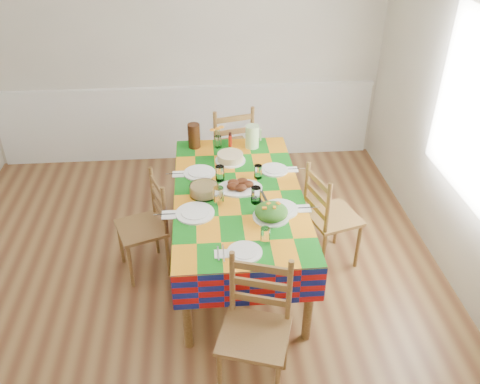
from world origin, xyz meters
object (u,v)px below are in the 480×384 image
chair_far (230,150)px  chair_right (329,217)px  meat_platter (239,186)px  chair_near (256,330)px  dining_table (238,201)px  green_pitcher (252,137)px  chair_left (146,227)px  tea_pitcher (194,136)px

chair_far → chair_right: 1.48m
meat_platter → chair_near: 1.33m
dining_table → green_pitcher: bearing=76.1°
chair_right → green_pitcher: bearing=19.5°
green_pitcher → chair_far: size_ratio=0.21×
chair_left → chair_right: bearing=69.4°
dining_table → meat_platter: (0.01, 0.05, 0.11)m
dining_table → chair_near: chair_near is taller
chair_near → meat_platter: bearing=107.5°
green_pitcher → dining_table: bearing=-103.9°
dining_table → chair_far: 1.25m
meat_platter → chair_far: bearing=90.2°
tea_pitcher → chair_left: size_ratio=0.26×
chair_near → chair_right: bearing=75.4°
green_pitcher → chair_far: bearing=112.9°
meat_platter → chair_far: chair_far is taller
meat_platter → chair_right: (0.77, -0.06, -0.32)m
tea_pitcher → chair_left: (-0.44, -0.83, -0.44)m
dining_table → chair_left: chair_left is taller
green_pitcher → chair_far: 0.61m
chair_near → chair_left: (-0.81, 1.26, -0.04)m
chair_right → dining_table: bearing=72.5°
meat_platter → green_pitcher: 0.78m
green_pitcher → chair_left: green_pitcher is taller
meat_platter → chair_right: chair_right is taller
dining_table → chair_right: (0.79, -0.01, -0.21)m
chair_left → chair_near: bearing=13.0°
meat_platter → chair_right: 0.84m
chair_far → green_pitcher: bearing=99.4°
dining_table → tea_pitcher: tea_pitcher is taller
chair_near → chair_right: size_ratio=1.03×
meat_platter → tea_pitcher: 0.88m
tea_pitcher → chair_right: size_ratio=0.25×
meat_platter → chair_near: (-0.00, -1.29, -0.31)m
dining_table → green_pitcher: (0.20, 0.80, 0.20)m
meat_platter → chair_far: (-0.00, 1.19, -0.29)m
chair_left → chair_right: 1.58m
green_pitcher → chair_left: size_ratio=0.24×
meat_platter → chair_far: 1.23m
chair_left → chair_far: bearing=127.2°
chair_near → chair_left: bearing=140.2°
chair_far → chair_left: chair_far is taller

